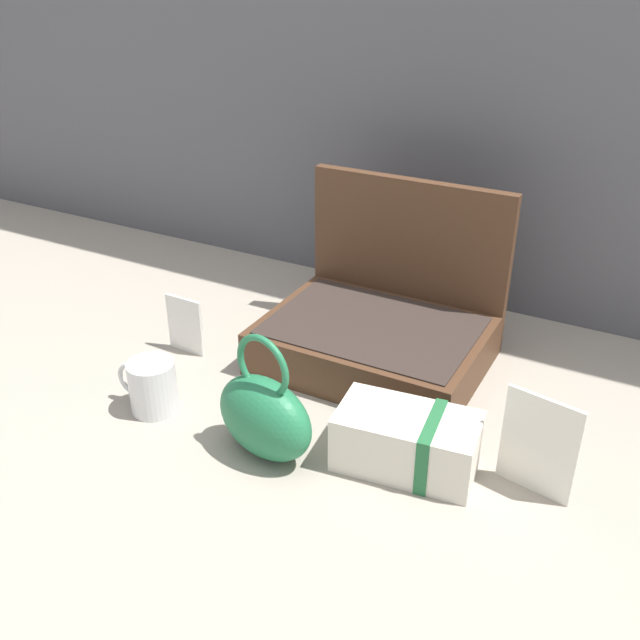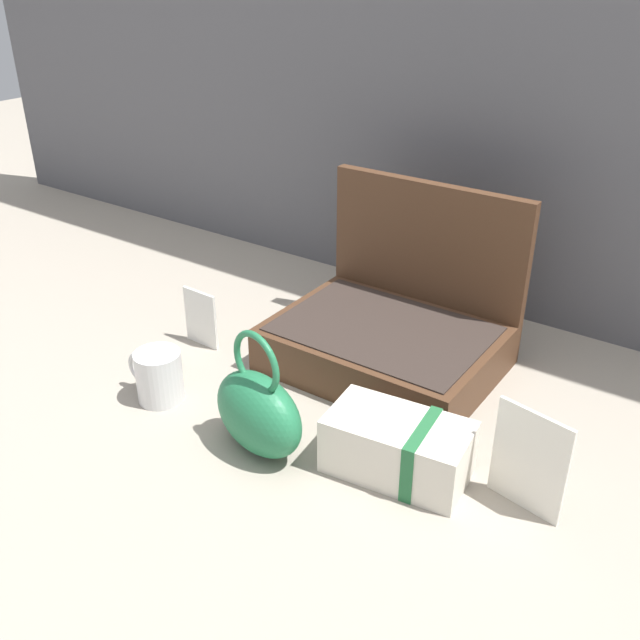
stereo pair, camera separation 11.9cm
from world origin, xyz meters
name	(u,v)px [view 1 (the left image)]	position (x,y,z in m)	size (l,w,h in m)	color
ground_plane	(321,409)	(0.00, 0.00, 0.00)	(6.00, 6.00, 0.00)	#9E9384
open_suitcase	(381,325)	(0.02, 0.22, 0.07)	(0.43, 0.33, 0.34)	#4C301E
teal_pouch_handbag	(265,415)	(-0.02, -0.15, 0.08)	(0.20, 0.13, 0.22)	#237247
cream_toiletry_bag	(409,442)	(0.20, -0.07, 0.05)	(0.24, 0.15, 0.10)	silver
coffee_mug	(152,386)	(-0.27, -0.14, 0.05)	(0.12, 0.09, 0.10)	silver
info_card_left	(539,446)	(0.39, -0.03, 0.09)	(0.12, 0.01, 0.17)	white
poster_card_right	(185,325)	(-0.35, 0.05, 0.06)	(0.09, 0.01, 0.12)	white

